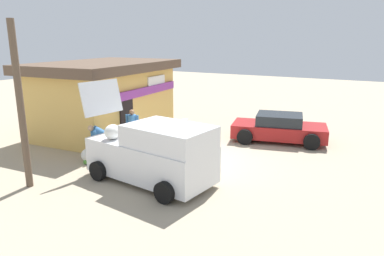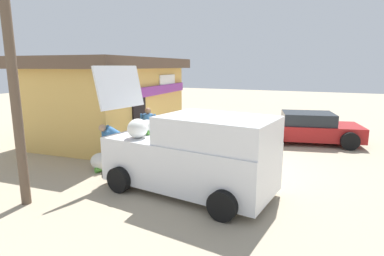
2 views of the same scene
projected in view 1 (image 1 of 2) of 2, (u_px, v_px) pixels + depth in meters
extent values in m
plane|color=tan|center=(192.00, 154.00, 13.71)|extent=(60.00, 60.00, 0.00)
cube|color=#E0B259|center=(106.00, 102.00, 16.76)|extent=(6.54, 4.32, 2.89)
cube|color=purple|center=(141.00, 92.00, 15.80)|extent=(5.94, 0.56, 0.36)
cube|color=black|center=(127.00, 120.00, 15.07)|extent=(0.90, 0.13, 2.00)
cube|color=white|center=(156.00, 82.00, 16.95)|extent=(1.50, 0.17, 0.60)
cube|color=brown|center=(104.00, 66.00, 16.35)|extent=(7.23, 5.01, 0.41)
cube|color=silver|center=(150.00, 159.00, 11.01)|extent=(2.22, 4.21, 1.09)
cube|color=silver|center=(169.00, 136.00, 10.36)|extent=(1.97, 2.68, 0.63)
cube|color=black|center=(203.00, 144.00, 9.68)|extent=(1.48, 0.26, 0.48)
cube|color=silver|center=(102.00, 97.00, 11.82)|extent=(1.60, 0.49, 1.11)
ellipsoid|color=silver|center=(113.00, 132.00, 11.17)|extent=(0.56, 0.47, 0.47)
ellipsoid|color=silver|center=(122.00, 130.00, 11.63)|extent=(0.44, 0.36, 0.36)
cylinder|color=#4E9D38|center=(125.00, 134.00, 11.54)|extent=(0.29, 0.23, 0.12)
cylinder|color=#70AA42|center=(126.00, 132.00, 11.79)|extent=(0.25, 0.30, 0.12)
cylinder|color=#6DA92F|center=(134.00, 132.00, 11.91)|extent=(0.24, 0.20, 0.11)
cube|color=black|center=(107.00, 160.00, 12.30)|extent=(1.66, 0.28, 0.16)
cube|color=red|center=(90.00, 151.00, 11.65)|extent=(0.15, 0.08, 0.20)
cube|color=red|center=(121.00, 141.00, 12.72)|extent=(0.15, 0.08, 0.20)
cylinder|color=black|center=(164.00, 192.00, 9.59)|extent=(0.29, 0.64, 0.62)
cylinder|color=black|center=(204.00, 172.00, 11.07)|extent=(0.29, 0.64, 0.62)
cylinder|color=black|center=(98.00, 171.00, 11.16)|extent=(0.29, 0.64, 0.62)
cylinder|color=black|center=(140.00, 155.00, 12.64)|extent=(0.29, 0.64, 0.62)
cube|color=maroon|center=(279.00, 131.00, 15.41)|extent=(2.60, 4.23, 0.57)
cube|color=#1E2328|center=(279.00, 119.00, 15.29)|extent=(1.92, 2.19, 0.45)
cylinder|color=black|center=(250.00, 127.00, 16.68)|extent=(0.36, 0.68, 0.65)
cylinder|color=black|center=(245.00, 137.00, 14.93)|extent=(0.36, 0.68, 0.65)
cylinder|color=black|center=(310.00, 131.00, 15.96)|extent=(0.36, 0.68, 0.65)
cylinder|color=black|center=(312.00, 142.00, 14.21)|extent=(0.36, 0.68, 0.65)
cylinder|color=navy|center=(137.00, 138.00, 14.44)|extent=(0.15, 0.15, 0.80)
cylinder|color=navy|center=(129.00, 138.00, 14.53)|extent=(0.15, 0.15, 0.80)
cylinder|color=#3872B2|center=(132.00, 122.00, 14.32)|extent=(0.41, 0.41, 0.57)
sphere|color=#8C6647|center=(132.00, 112.00, 14.22)|extent=(0.22, 0.22, 0.22)
cylinder|color=#3872B2|center=(138.00, 122.00, 14.25)|extent=(0.09, 0.09, 0.54)
cylinder|color=#3872B2|center=(127.00, 121.00, 14.38)|extent=(0.09, 0.09, 0.54)
cylinder|color=#4C4C51|center=(108.00, 148.00, 13.16)|extent=(0.15, 0.15, 0.80)
cylinder|color=#4C4C51|center=(106.00, 146.00, 13.45)|extent=(0.15, 0.15, 0.80)
cylinder|color=#3872B2|center=(100.00, 133.00, 13.07)|extent=(0.74, 0.64, 0.61)
sphere|color=tan|center=(91.00, 128.00, 12.86)|extent=(0.22, 0.22, 0.22)
cylinder|color=#3872B2|center=(95.00, 138.00, 12.78)|extent=(0.09, 0.09, 0.54)
cylinder|color=#3872B2|center=(92.00, 135.00, 13.19)|extent=(0.09, 0.09, 0.54)
ellipsoid|color=silver|center=(89.00, 155.00, 12.85)|extent=(0.84, 0.92, 0.49)
cylinder|color=#59AE3D|center=(88.00, 162.00, 12.68)|extent=(0.33, 0.25, 0.15)
cylinder|color=#69B23F|center=(96.00, 161.00, 12.84)|extent=(0.32, 0.23, 0.11)
cylinder|color=olive|center=(99.00, 159.00, 12.93)|extent=(0.23, 0.28, 0.14)
cylinder|color=silver|center=(185.00, 123.00, 18.13)|extent=(0.32, 0.32, 0.35)
cylinder|color=brown|center=(21.00, 107.00, 10.18)|extent=(0.20, 0.20, 4.88)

